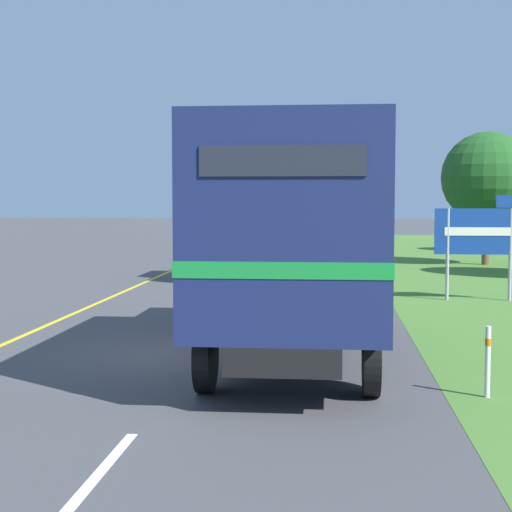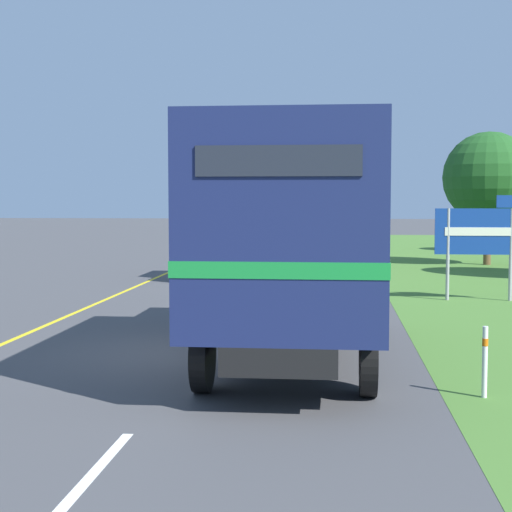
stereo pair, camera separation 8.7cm
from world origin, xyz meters
TOP-DOWN VIEW (x-y plane):
  - ground_plane at (0.00, 0.00)m, footprint 200.00×200.00m
  - edge_line_yellow at (-3.70, 14.55)m, footprint 0.12×65.02m
  - centre_dash_nearest at (0.00, -5.90)m, footprint 0.12×2.60m
  - centre_dash_near at (0.00, 0.70)m, footprint 0.12×2.60m
  - centre_dash_mid_a at (0.00, 7.30)m, footprint 0.12×2.60m
  - centre_dash_mid_b at (0.00, 13.90)m, footprint 0.12×2.60m
  - centre_dash_far at (0.00, 20.50)m, footprint 0.12×2.60m
  - centre_dash_farthest at (0.00, 27.10)m, footprint 0.12×2.60m
  - horse_trailer_truck at (1.62, -0.31)m, footprint 2.60×7.84m
  - lead_car_white at (-1.75, 13.18)m, footprint 1.80×4.24m
  - lead_car_white_ahead at (2.06, 23.18)m, footprint 1.80×4.11m
  - highway_sign at (6.05, 7.75)m, footprint 2.28×0.09m
  - roadside_tree_mid at (8.41, 19.43)m, footprint 3.67×3.67m
  - delineator_post at (4.25, -2.55)m, footprint 0.08×0.08m

SIDE VIEW (x-z plane):
  - ground_plane at x=0.00m, z-range 0.00..0.00m
  - edge_line_yellow at x=-3.70m, z-range 0.00..0.01m
  - centre_dash_nearest at x=0.00m, z-range 0.00..0.01m
  - centre_dash_near at x=0.00m, z-range 0.00..0.01m
  - centre_dash_mid_a at x=0.00m, z-range 0.00..0.01m
  - centre_dash_mid_b at x=0.00m, z-range 0.00..0.01m
  - centre_dash_far at x=0.00m, z-range 0.00..0.01m
  - centre_dash_farthest at x=0.00m, z-range 0.00..0.01m
  - delineator_post at x=4.25m, z-range 0.03..0.98m
  - lead_car_white_ahead at x=2.06m, z-range 0.01..1.92m
  - lead_car_white at x=-1.75m, z-range 0.00..2.06m
  - highway_sign at x=6.05m, z-range 0.37..3.11m
  - horse_trailer_truck at x=1.62m, z-range 0.19..3.88m
  - roadside_tree_mid at x=8.41m, z-range 0.84..6.20m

